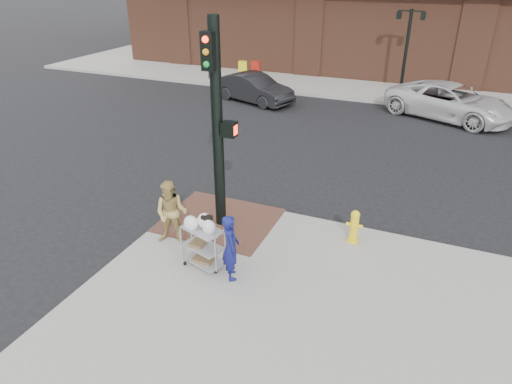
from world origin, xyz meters
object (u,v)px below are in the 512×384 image
at_px(woman_blue, 231,247).
at_px(pedestrian_tan, 171,213).
at_px(traffic_signal_pole, 218,123).
at_px(fire_hydrant, 354,226).
at_px(sedan_dark, 254,88).
at_px(lamp_post, 407,43).
at_px(minivan_white, 450,102).
at_px(utility_cart, 203,243).

xyz_separation_m(woman_blue, pedestrian_tan, (-1.85, 0.68, 0.05)).
relative_size(traffic_signal_pole, woman_blue, 3.40).
xyz_separation_m(woman_blue, fire_hydrant, (2.07, 2.36, -0.31)).
distance_m(traffic_signal_pole, sedan_dark, 12.08).
distance_m(sedan_dark, fire_hydrant, 12.92).
relative_size(lamp_post, minivan_white, 0.74).
height_order(lamp_post, traffic_signal_pole, traffic_signal_pole).
bearing_deg(minivan_white, utility_cart, -175.59).
relative_size(pedestrian_tan, minivan_white, 0.29).
distance_m(traffic_signal_pole, woman_blue, 2.95).
bearing_deg(sedan_dark, minivan_white, -65.27).
height_order(lamp_post, fire_hydrant, lamp_post).
xyz_separation_m(sedan_dark, utility_cart, (4.38, -12.94, 0.03)).
relative_size(woman_blue, minivan_white, 0.27).
bearing_deg(minivan_white, sedan_dark, 118.06).
bearing_deg(pedestrian_tan, minivan_white, 51.83).
distance_m(lamp_post, woman_blue, 17.24).
height_order(lamp_post, utility_cart, lamp_post).
bearing_deg(minivan_white, traffic_signal_pole, -179.77).
distance_m(lamp_post, traffic_signal_pole, 15.43).
distance_m(lamp_post, sedan_dark, 7.81).
xyz_separation_m(pedestrian_tan, fire_hydrant, (3.92, 1.69, -0.36)).
bearing_deg(lamp_post, woman_blue, -94.31).
xyz_separation_m(lamp_post, traffic_signal_pole, (-2.48, -15.23, 0.21)).
height_order(woman_blue, utility_cart, woman_blue).
bearing_deg(traffic_signal_pole, fire_hydrant, 8.58).
height_order(traffic_signal_pole, sedan_dark, traffic_signal_pole).
xyz_separation_m(lamp_post, sedan_dark, (-6.41, -4.01, -1.94)).
relative_size(pedestrian_tan, utility_cart, 1.28).
height_order(lamp_post, sedan_dark, lamp_post).
bearing_deg(lamp_post, utility_cart, -96.82).
relative_size(traffic_signal_pole, fire_hydrant, 6.04).
bearing_deg(utility_cart, lamp_post, 83.18).
relative_size(sedan_dark, minivan_white, 0.76).
distance_m(pedestrian_tan, minivan_white, 14.43).
xyz_separation_m(pedestrian_tan, utility_cart, (1.11, -0.53, -0.23)).
relative_size(traffic_signal_pole, pedestrian_tan, 3.18).
bearing_deg(woman_blue, lamp_post, -38.36).
xyz_separation_m(woman_blue, utility_cart, (-0.74, 0.15, -0.18)).
xyz_separation_m(sedan_dark, fire_hydrant, (7.19, -10.73, -0.10)).
xyz_separation_m(minivan_white, fire_hydrant, (-1.63, -11.64, -0.17)).
bearing_deg(pedestrian_tan, utility_cart, -40.97).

